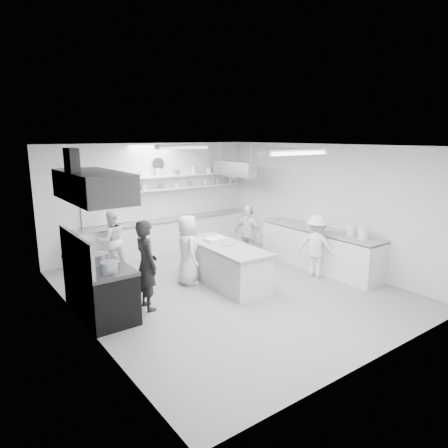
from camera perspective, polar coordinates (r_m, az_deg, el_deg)
floor at (r=8.70m, az=0.53°, el=-9.19°), size 6.00×7.00×0.02m
ceiling at (r=8.08m, az=0.57°, el=11.13°), size 6.00×7.00×0.02m
wall_back at (r=11.22m, az=-10.20°, el=3.56°), size 6.00×0.04×3.00m
wall_front at (r=5.92m, az=21.28°, el=-5.08°), size 6.00×0.04×3.00m
wall_left at (r=6.95m, az=-19.75°, el=-2.44°), size 0.04×7.00×3.00m
wall_right at (r=10.30m, az=14.08°, el=2.60°), size 0.04×7.00×3.00m
stove at (r=7.74m, az=-17.18°, el=-8.92°), size 0.80×1.80×0.90m
exhaust_hood at (r=7.28m, az=-18.13°, el=5.16°), size 0.85×2.00×0.50m
back_counter at (r=11.29m, az=-7.96°, el=-1.69°), size 5.00×0.60×0.92m
shelf_lower at (r=11.39m, az=-6.79°, el=5.07°), size 4.20×0.26×0.04m
shelf_upper at (r=11.35m, az=-6.83°, el=6.82°), size 4.20×0.26×0.04m
pass_through_window at (r=10.71m, az=-16.40°, el=2.56°), size 1.30×0.04×1.00m
wall_clock at (r=11.17m, az=-9.37°, el=8.46°), size 0.32×0.05×0.32m
right_counter at (r=10.14m, az=13.36°, el=-3.49°), size 0.74×3.30×0.94m
pot_rack at (r=11.24m, az=1.45°, el=7.88°), size 0.30×1.60×0.40m
light_fixture_front at (r=6.73m, az=9.90°, el=10.08°), size 1.30×0.25×0.10m
light_fixture_rear at (r=9.59m, az=-5.98°, el=10.85°), size 1.30×0.25×0.10m
prep_island at (r=8.84m, az=0.21°, el=-5.89°), size 0.92×2.28×0.83m
stove_pot at (r=7.54m, az=-17.43°, el=-4.85°), size 0.39×0.39×0.23m
cook_stove at (r=7.60m, az=-10.97°, el=-5.76°), size 0.44×0.64×1.70m
cook_back at (r=10.07m, az=-15.70°, el=-2.22°), size 0.71×0.56×1.46m
cook_island_left at (r=8.79m, az=-5.19°, el=-3.68°), size 0.66×0.84×1.52m
cook_island_right at (r=10.29m, az=3.43°, el=-1.38°), size 0.51×0.92×1.48m
cook_right at (r=9.45m, az=13.06°, el=-3.03°), size 0.85×1.07×1.45m
bowl_island_a at (r=8.72m, az=0.39°, el=-3.09°), size 0.27×0.27×0.06m
bowl_island_b at (r=8.11m, az=1.29°, el=-4.33°), size 0.21×0.21×0.06m
bowl_right at (r=9.82m, az=14.21°, el=-1.04°), size 0.31×0.31×0.06m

